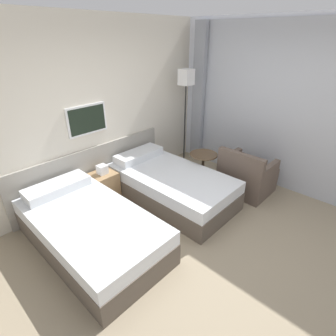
{
  "coord_description": "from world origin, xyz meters",
  "views": [
    {
      "loc": [
        -2.18,
        -1.36,
        2.42
      ],
      "look_at": [
        0.35,
        1.02,
        0.63
      ],
      "focal_mm": 28.0,
      "sensor_mm": 36.0,
      "label": 1
    }
  ],
  "objects_px": {
    "bed_near_window": "(170,185)",
    "floor_lamp": "(186,87)",
    "bed_near_door": "(90,229)",
    "side_table": "(203,163)",
    "armchair": "(246,177)",
    "nightstand": "(104,185)"
  },
  "relations": [
    {
      "from": "bed_near_window",
      "to": "floor_lamp",
      "type": "distance_m",
      "value": 1.83
    },
    {
      "from": "bed_near_door",
      "to": "bed_near_window",
      "type": "bearing_deg",
      "value": 0.0
    },
    {
      "from": "bed_near_window",
      "to": "floor_lamp",
      "type": "height_order",
      "value": "floor_lamp"
    },
    {
      "from": "floor_lamp",
      "to": "side_table",
      "type": "distance_m",
      "value": 1.42
    },
    {
      "from": "bed_near_window",
      "to": "floor_lamp",
      "type": "bearing_deg",
      "value": 30.26
    },
    {
      "from": "side_table",
      "to": "armchair",
      "type": "relative_size",
      "value": 0.75
    },
    {
      "from": "bed_near_window",
      "to": "armchair",
      "type": "distance_m",
      "value": 1.3
    },
    {
      "from": "bed_near_door",
      "to": "side_table",
      "type": "distance_m",
      "value": 2.21
    },
    {
      "from": "nightstand",
      "to": "floor_lamp",
      "type": "height_order",
      "value": "floor_lamp"
    },
    {
      "from": "armchair",
      "to": "floor_lamp",
      "type": "bearing_deg",
      "value": -2.23
    },
    {
      "from": "bed_near_window",
      "to": "side_table",
      "type": "xyz_separation_m",
      "value": [
        0.73,
        -0.1,
        0.16
      ]
    },
    {
      "from": "bed_near_door",
      "to": "nightstand",
      "type": "height_order",
      "value": "bed_near_door"
    },
    {
      "from": "armchair",
      "to": "bed_near_door",
      "type": "bearing_deg",
      "value": 73.15
    },
    {
      "from": "bed_near_door",
      "to": "side_table",
      "type": "relative_size",
      "value": 3.4
    },
    {
      "from": "nightstand",
      "to": "armchair",
      "type": "xyz_separation_m",
      "value": [
        1.77,
        -1.55,
        0.03
      ]
    },
    {
      "from": "floor_lamp",
      "to": "side_table",
      "type": "height_order",
      "value": "floor_lamp"
    },
    {
      "from": "floor_lamp",
      "to": "bed_near_door",
      "type": "bearing_deg",
      "value": -166.01
    },
    {
      "from": "bed_near_door",
      "to": "armchair",
      "type": "relative_size",
      "value": 2.54
    },
    {
      "from": "nightstand",
      "to": "side_table",
      "type": "height_order",
      "value": "nightstand"
    },
    {
      "from": "bed_near_window",
      "to": "floor_lamp",
      "type": "xyz_separation_m",
      "value": [
        1.1,
        0.64,
        1.31
      ]
    },
    {
      "from": "floor_lamp",
      "to": "armchair",
      "type": "bearing_deg",
      "value": -92.65
    },
    {
      "from": "bed_near_door",
      "to": "floor_lamp",
      "type": "bearing_deg",
      "value": 13.99
    }
  ]
}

